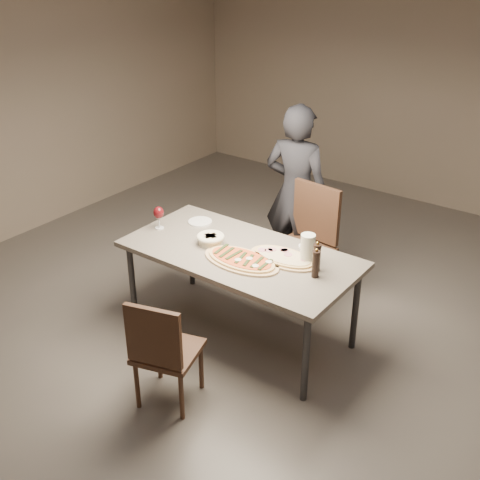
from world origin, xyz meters
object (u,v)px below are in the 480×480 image
Objects in this scene: bread_basket at (211,239)px; carafe at (308,249)px; ham_pizza at (283,257)px; diner at (296,193)px; dining_table at (240,258)px; chair_far at (307,237)px; chair_near at (162,348)px; zucchini_pizza at (242,260)px; pepper_mill_left at (317,257)px.

carafe is (0.75, 0.19, 0.07)m from bread_basket.
diner is at bearing 120.98° from ham_pizza.
chair_far reaches higher than dining_table.
chair_near is at bearing -85.22° from dining_table.
ham_pizza reaches higher than dining_table.
ham_pizza is 2.45× the size of carafe.
diner reaches higher than chair_near.
chair_far is (-0.22, 0.73, -0.19)m from ham_pizza.
pepper_mill_left is at bearing 14.48° from zucchini_pizza.
carafe is (0.49, 0.16, 0.17)m from dining_table.
carafe is 0.82m from chair_far.
dining_table is 0.84m from chair_far.
carafe is at bearing 149.01° from pepper_mill_left.
ham_pizza is at bearing 108.78° from diner.
pepper_mill_left is at bearing 120.01° from diner.
chair_far is 0.62× the size of diner.
chair_far is at bearing 119.98° from carafe.
diner is (-0.79, 1.01, -0.04)m from pepper_mill_left.
pepper_mill_left is 0.14m from carafe.
ham_pizza is 0.65× the size of chair_near.
bread_basket is at bearing 77.73° from diner.
zucchini_pizza is 0.61× the size of chair_far.
bread_basket reaches higher than zucchini_pizza.
chair_far reaches higher than ham_pizza.
bread_basket is at bearing 72.78° from chair_far.
diner is (-0.67, 0.94, -0.04)m from carafe.
ham_pizza is at bearing 113.00° from chair_far.
carafe is at bearing 18.13° from dining_table.
bread_basket is 0.93× the size of pepper_mill_left.
dining_table is 1.12m from diner.
bread_basket reaches higher than dining_table.
diner is at bearing 80.63° from chair_near.
carafe is (-0.12, 0.07, 0.00)m from pepper_mill_left.
dining_table is 0.35m from ham_pizza.
chair_near is at bearing -99.63° from zucchini_pizza.
ham_pizza is 2.36× the size of pepper_mill_left.
pepper_mill_left is (0.51, 0.21, 0.09)m from zucchini_pizza.
chair_far is (0.11, 0.82, -0.12)m from dining_table.
diner reaches higher than dining_table.
zucchini_pizza is at bearing -144.09° from carafe.
pepper_mill_left reaches higher than carafe.
diner is (-0.29, 0.27, 0.25)m from chair_far.
pepper_mill_left reaches higher than chair_near.
dining_table is 0.17m from zucchini_pizza.
ham_pizza is 0.33× the size of diner.
chair_far reaches higher than chair_near.
chair_far is (0.03, 1.80, 0.10)m from chair_near.
zucchini_pizza reaches higher than ham_pizza.
zucchini_pizza is at bearing 95.90° from chair_far.
carafe is 1.15m from diner.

